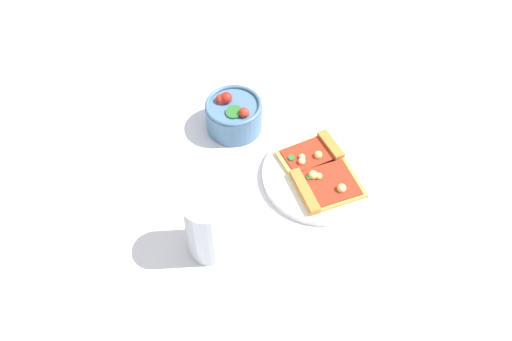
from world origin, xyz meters
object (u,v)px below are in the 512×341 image
at_px(soda_glass, 209,228).
at_px(pizza_slice_near, 314,153).
at_px(pizza_slice_far, 324,186).
at_px(salad_bowl, 234,115).
at_px(plate, 320,176).

bearing_deg(soda_glass, pizza_slice_near, 97.94).
bearing_deg(soda_glass, pizza_slice_far, 82.24).
bearing_deg(salad_bowl, plate, 13.80).
distance_m(plate, pizza_slice_far, 0.04).
bearing_deg(soda_glass, plate, 89.22).
bearing_deg(plate, pizza_slice_far, -33.74).
distance_m(pizza_slice_far, soda_glass, 0.24).
relative_size(plate, pizza_slice_near, 1.75).
distance_m(pizza_slice_near, pizza_slice_far, 0.08).
relative_size(salad_bowl, soda_glass, 0.86).
bearing_deg(soda_glass, salad_bowl, 135.65).
relative_size(pizza_slice_near, soda_glass, 0.95).
distance_m(pizza_slice_near, salad_bowl, 0.18).
bearing_deg(plate, pizza_slice_near, 155.86).
relative_size(pizza_slice_far, salad_bowl, 1.22).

